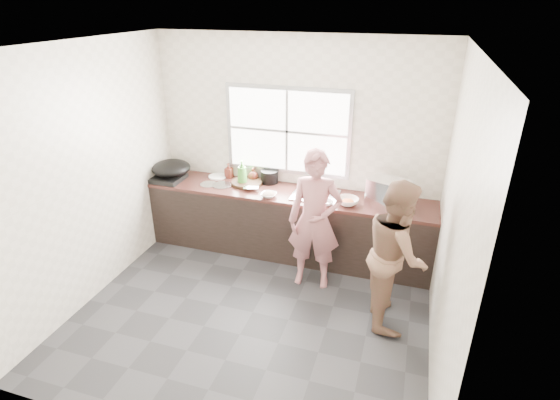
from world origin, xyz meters
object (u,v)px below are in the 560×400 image
(bottle_green, at_px, (242,172))
(dish_rack, at_px, (389,194))
(cutting_board, at_px, (247,183))
(wok, at_px, (171,168))
(woman, at_px, (315,225))
(burner, at_px, (168,178))
(person_side, at_px, (396,254))
(bowl_crabs, at_px, (348,202))
(bottle_brown_tall, at_px, (229,171))
(pot_lid_left, at_px, (209,184))
(pot_lid_right, at_px, (222,185))
(bowl_held, at_px, (327,202))
(glass_jar, at_px, (243,176))
(bowl_mince, at_px, (269,195))
(black_pot, at_px, (269,177))
(plate_food, at_px, (218,176))
(bottle_brown_short, at_px, (253,175))

(bottle_green, relative_size, dish_rack, 0.75)
(cutting_board, relative_size, dish_rack, 0.90)
(cutting_board, xyz_separation_m, wok, (-1.01, -0.14, 0.14))
(woman, bearing_deg, wok, 160.83)
(burner, bearing_deg, person_side, -15.04)
(bowl_crabs, relative_size, bottle_brown_tall, 1.12)
(pot_lid_left, distance_m, pot_lid_right, 0.18)
(bottle_green, bearing_deg, cutting_board, 28.88)
(woman, height_order, cutting_board, woman)
(burner, distance_m, dish_rack, 2.84)
(bowl_crabs, xyz_separation_m, pot_lid_left, (-1.81, 0.05, -0.03))
(person_side, xyz_separation_m, wok, (-2.98, 0.87, 0.24))
(bowl_crabs, distance_m, bowl_held, 0.24)
(glass_jar, bearing_deg, wok, -162.91)
(dish_rack, height_order, pot_lid_left, dish_rack)
(bottle_green, bearing_deg, glass_jar, 109.42)
(bottle_brown_tall, xyz_separation_m, burner, (-0.73, -0.34, -0.06))
(cutting_board, height_order, bowl_mince, bowl_mince)
(black_pot, bearing_deg, glass_jar, 180.00)
(bowl_mince, distance_m, bottle_brown_tall, 0.83)
(bowl_crabs, distance_m, pot_lid_left, 1.81)
(plate_food, relative_size, dish_rack, 0.54)
(cutting_board, bearing_deg, bowl_mince, -36.14)
(bowl_crabs, bearing_deg, black_pot, 161.70)
(bottle_brown_short, relative_size, pot_lid_right, 0.62)
(woman, xyz_separation_m, dish_rack, (0.74, 0.50, 0.27))
(bowl_mince, relative_size, black_pot, 0.83)
(plate_food, relative_size, pot_lid_left, 1.09)
(bowl_mince, bearing_deg, dish_rack, 6.21)
(wok, bearing_deg, person_side, -16.25)
(bottle_green, distance_m, bottle_brown_tall, 0.32)
(bowl_crabs, bearing_deg, wok, 178.02)
(pot_lid_right, bearing_deg, burner, -176.02)
(bowl_crabs, xyz_separation_m, glass_jar, (-1.46, 0.36, 0.02))
(person_side, xyz_separation_m, glass_jar, (-2.08, 1.14, 0.14))
(bowl_held, relative_size, plate_food, 0.78)
(pot_lid_right, bearing_deg, dish_rack, 0.18)
(cutting_board, relative_size, bottle_brown_short, 2.48)
(plate_food, height_order, glass_jar, glass_jar)
(bottle_brown_short, height_order, dish_rack, dish_rack)
(wok, bearing_deg, bottle_brown_short, 14.83)
(cutting_board, distance_m, bowl_mince, 0.49)
(glass_jar, height_order, dish_rack, dish_rack)
(bowl_crabs, height_order, burner, bowl_crabs)
(black_pot, relative_size, burner, 0.59)
(bottle_brown_short, bearing_deg, bottle_green, -116.89)
(bottle_brown_short, bearing_deg, bowl_mince, -49.91)
(bowl_held, height_order, dish_rack, dish_rack)
(person_side, relative_size, cutting_board, 3.85)
(bowl_held, bearing_deg, bottle_green, 166.97)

